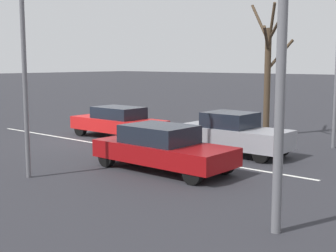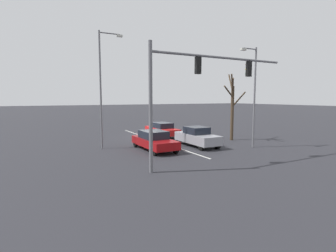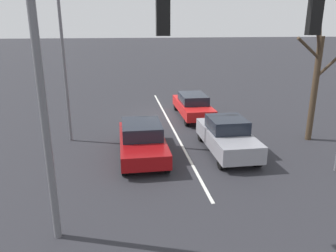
{
  "view_description": "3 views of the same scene",
  "coord_description": "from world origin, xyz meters",
  "px_view_note": "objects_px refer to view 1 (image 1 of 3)",
  "views": [
    {
      "loc": [
        13.14,
        16.23,
        3.46
      ],
      "look_at": [
        0.71,
        5.69,
        1.24
      ],
      "focal_mm": 50.0,
      "sensor_mm": 36.0,
      "label": 1
    },
    {
      "loc": [
        10.25,
        24.36,
        3.97
      ],
      "look_at": [
        1.49,
        7.86,
        1.94
      ],
      "focal_mm": 28.0,
      "sensor_mm": 36.0,
      "label": 2
    },
    {
      "loc": [
        2.85,
        19.98,
        5.57
      ],
      "look_at": [
        1.07,
        8.21,
        1.84
      ],
      "focal_mm": 35.0,
      "sensor_mm": 36.0,
      "label": 3
    }
  ],
  "objects_px": {
    "car_maroon_midlane_front": "(162,147)",
    "traffic_signal_gantry": "(336,0)",
    "street_lamp_right_shoulder": "(27,5)",
    "bare_tree_near": "(268,69)",
    "car_gray_leftlane_front": "(232,134)",
    "car_red_leftlane_second": "(118,122)"
  },
  "relations": [
    {
      "from": "car_maroon_midlane_front",
      "to": "traffic_signal_gantry",
      "type": "height_order",
      "value": "traffic_signal_gantry"
    },
    {
      "from": "car_maroon_midlane_front",
      "to": "street_lamp_right_shoulder",
      "type": "xyz_separation_m",
      "value": [
        3.18,
        -2.45,
        4.37
      ]
    },
    {
      "from": "street_lamp_right_shoulder",
      "to": "traffic_signal_gantry",
      "type": "bearing_deg",
      "value": 111.96
    },
    {
      "from": "traffic_signal_gantry",
      "to": "bare_tree_near",
      "type": "distance_m",
      "value": 10.56
    },
    {
      "from": "car_maroon_midlane_front",
      "to": "car_gray_leftlane_front",
      "type": "distance_m",
      "value": 3.79
    },
    {
      "from": "car_red_leftlane_second",
      "to": "bare_tree_near",
      "type": "distance_m",
      "value": 7.32
    },
    {
      "from": "car_red_leftlane_second",
      "to": "street_lamp_right_shoulder",
      "type": "height_order",
      "value": "street_lamp_right_shoulder"
    },
    {
      "from": "street_lamp_right_shoulder",
      "to": "car_gray_leftlane_front",
      "type": "bearing_deg",
      "value": 159.16
    },
    {
      "from": "car_maroon_midlane_front",
      "to": "traffic_signal_gantry",
      "type": "distance_m",
      "value": 6.85
    },
    {
      "from": "car_maroon_midlane_front",
      "to": "bare_tree_near",
      "type": "relative_size",
      "value": 0.76
    },
    {
      "from": "car_red_leftlane_second",
      "to": "traffic_signal_gantry",
      "type": "distance_m",
      "value": 12.49
    },
    {
      "from": "bare_tree_near",
      "to": "traffic_signal_gantry",
      "type": "bearing_deg",
      "value": 36.66
    },
    {
      "from": "traffic_signal_gantry",
      "to": "street_lamp_right_shoulder",
      "type": "relative_size",
      "value": 1.05
    },
    {
      "from": "car_maroon_midlane_front",
      "to": "car_red_leftlane_second",
      "type": "relative_size",
      "value": 0.98
    },
    {
      "from": "car_gray_leftlane_front",
      "to": "car_red_leftlane_second",
      "type": "height_order",
      "value": "car_gray_leftlane_front"
    },
    {
      "from": "bare_tree_near",
      "to": "car_gray_leftlane_front",
      "type": "bearing_deg",
      "value": 12.28
    },
    {
      "from": "traffic_signal_gantry",
      "to": "street_lamp_right_shoulder",
      "type": "xyz_separation_m",
      "value": [
        3.18,
        -7.88,
        0.2
      ]
    },
    {
      "from": "car_gray_leftlane_front",
      "to": "bare_tree_near",
      "type": "bearing_deg",
      "value": -167.72
    },
    {
      "from": "car_maroon_midlane_front",
      "to": "street_lamp_right_shoulder",
      "type": "bearing_deg",
      "value": -37.54
    },
    {
      "from": "street_lamp_right_shoulder",
      "to": "car_maroon_midlane_front",
      "type": "bearing_deg",
      "value": 142.46
    },
    {
      "from": "car_gray_leftlane_front",
      "to": "bare_tree_near",
      "type": "xyz_separation_m",
      "value": [
        -4.56,
        -0.99,
        2.39
      ]
    },
    {
      "from": "street_lamp_right_shoulder",
      "to": "car_red_leftlane_second",
      "type": "bearing_deg",
      "value": -153.67
    }
  ]
}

